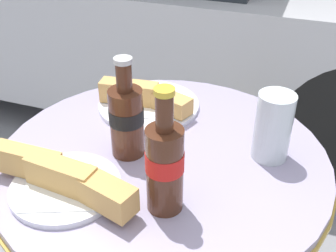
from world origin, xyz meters
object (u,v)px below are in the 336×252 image
(lunch_plate_near, at_px, (147,101))
(bistro_table, at_px, (163,209))
(drinking_glass, at_px, (273,129))
(lunch_plate_far, at_px, (64,180))
(cola_bottle_right, at_px, (127,118))
(cola_bottle_left, at_px, (165,165))

(lunch_plate_near, bearing_deg, bistro_table, -58.29)
(drinking_glass, distance_m, lunch_plate_far, 0.43)
(drinking_glass, distance_m, lunch_plate_near, 0.34)
(cola_bottle_right, bearing_deg, lunch_plate_far, -110.59)
(lunch_plate_far, bearing_deg, lunch_plate_near, 85.86)
(lunch_plate_near, relative_size, lunch_plate_far, 0.81)
(drinking_glass, bearing_deg, bistro_table, -161.80)
(bistro_table, distance_m, cola_bottle_left, 0.31)
(lunch_plate_far, bearing_deg, bistro_table, 53.51)
(bistro_table, relative_size, lunch_plate_near, 2.89)
(cola_bottle_right, relative_size, drinking_glass, 1.48)
(drinking_glass, height_order, lunch_plate_far, drinking_glass)
(cola_bottle_right, height_order, drinking_glass, cola_bottle_right)
(cola_bottle_left, xyz_separation_m, lunch_plate_far, (-0.19, -0.03, -0.07))
(lunch_plate_near, bearing_deg, drinking_glass, -17.21)
(bistro_table, xyz_separation_m, lunch_plate_far, (-0.13, -0.18, 0.19))
(cola_bottle_right, distance_m, lunch_plate_far, 0.18)
(drinking_glass, height_order, lunch_plate_near, drinking_glass)
(cola_bottle_left, bearing_deg, bistro_table, 112.35)
(bistro_table, bearing_deg, drinking_glass, 18.20)
(bistro_table, bearing_deg, cola_bottle_right, -165.35)
(lunch_plate_near, distance_m, lunch_plate_far, 0.35)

